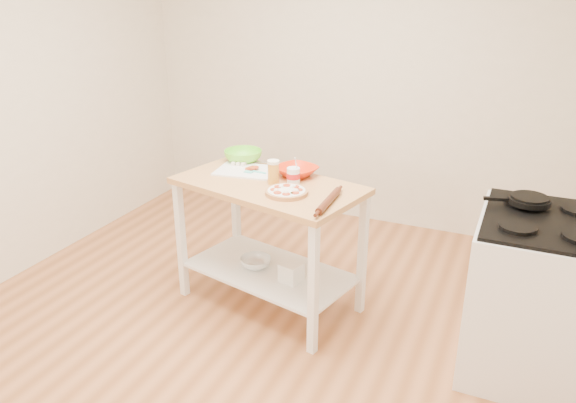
{
  "coord_description": "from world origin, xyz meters",
  "views": [
    {
      "loc": [
        1.47,
        -2.56,
        2.15
      ],
      "look_at": [
        0.09,
        0.58,
        0.77
      ],
      "focal_mm": 35.0,
      "sensor_mm": 36.0,
      "label": 1
    }
  ],
  "objects_px": {
    "pizza": "(287,191)",
    "cutting_board": "(246,170)",
    "orange_bowl": "(296,171)",
    "rolling_pin": "(329,201)",
    "knife": "(248,162)",
    "gas_stove": "(535,295)",
    "spatula": "(254,172)",
    "shelf_glass_bowl": "(256,262)",
    "shelf_bin": "(291,272)",
    "yogurt_tub": "(293,176)",
    "skillet": "(528,201)",
    "green_bowl": "(243,156)",
    "beer_pint": "(273,172)",
    "prep_island": "(269,218)"
  },
  "relations": [
    {
      "from": "knife",
      "to": "pizza",
      "type": "bearing_deg",
      "value": -56.23
    },
    {
      "from": "cutting_board",
      "to": "spatula",
      "type": "xyz_separation_m",
      "value": [
        0.08,
        -0.03,
        0.01
      ]
    },
    {
      "from": "pizza",
      "to": "shelf_bin",
      "type": "relative_size",
      "value": 2.06
    },
    {
      "from": "green_bowl",
      "to": "knife",
      "type": "bearing_deg",
      "value": -29.55
    },
    {
      "from": "knife",
      "to": "shelf_glass_bowl",
      "type": "distance_m",
      "value": 0.72
    },
    {
      "from": "spatula",
      "to": "green_bowl",
      "type": "height_order",
      "value": "green_bowl"
    },
    {
      "from": "pizza",
      "to": "cutting_board",
      "type": "relative_size",
      "value": 0.61
    },
    {
      "from": "knife",
      "to": "orange_bowl",
      "type": "distance_m",
      "value": 0.43
    },
    {
      "from": "skillet",
      "to": "yogurt_tub",
      "type": "xyz_separation_m",
      "value": [
        -1.41,
        -0.08,
        -0.02
      ]
    },
    {
      "from": "pizza",
      "to": "rolling_pin",
      "type": "height_order",
      "value": "same"
    },
    {
      "from": "orange_bowl",
      "to": "shelf_bin",
      "type": "height_order",
      "value": "orange_bowl"
    },
    {
      "from": "yogurt_tub",
      "to": "rolling_pin",
      "type": "relative_size",
      "value": 0.5
    },
    {
      "from": "orange_bowl",
      "to": "green_bowl",
      "type": "height_order",
      "value": "green_bowl"
    },
    {
      "from": "pizza",
      "to": "yogurt_tub",
      "type": "bearing_deg",
      "value": 101.42
    },
    {
      "from": "knife",
      "to": "shelf_bin",
      "type": "distance_m",
      "value": 0.87
    },
    {
      "from": "spatula",
      "to": "yogurt_tub",
      "type": "xyz_separation_m",
      "value": [
        0.31,
        -0.06,
        0.04
      ]
    },
    {
      "from": "pizza",
      "to": "shelf_bin",
      "type": "height_order",
      "value": "pizza"
    },
    {
      "from": "spatula",
      "to": "knife",
      "type": "distance_m",
      "value": 0.24
    },
    {
      "from": "skillet",
      "to": "green_bowl",
      "type": "height_order",
      "value": "skillet"
    },
    {
      "from": "shelf_bin",
      "to": "gas_stove",
      "type": "bearing_deg",
      "value": 2.69
    },
    {
      "from": "knife",
      "to": "orange_bowl",
      "type": "xyz_separation_m",
      "value": [
        0.42,
        -0.1,
        0.02
      ]
    },
    {
      "from": "spatula",
      "to": "shelf_bin",
      "type": "relative_size",
      "value": 1.19
    },
    {
      "from": "orange_bowl",
      "to": "rolling_pin",
      "type": "distance_m",
      "value": 0.54
    },
    {
      "from": "knife",
      "to": "gas_stove",
      "type": "bearing_deg",
      "value": -23.87
    },
    {
      "from": "pizza",
      "to": "spatula",
      "type": "distance_m",
      "value": 0.43
    },
    {
      "from": "shelf_glass_bowl",
      "to": "skillet",
      "type": "bearing_deg",
      "value": 4.89
    },
    {
      "from": "skillet",
      "to": "yogurt_tub",
      "type": "height_order",
      "value": "yogurt_tub"
    },
    {
      "from": "shelf_bin",
      "to": "skillet",
      "type": "bearing_deg",
      "value": 9.37
    },
    {
      "from": "skillet",
      "to": "shelf_bin",
      "type": "bearing_deg",
      "value": 174.32
    },
    {
      "from": "gas_stove",
      "to": "yogurt_tub",
      "type": "distance_m",
      "value": 1.6
    },
    {
      "from": "pizza",
      "to": "green_bowl",
      "type": "xyz_separation_m",
      "value": [
        -0.55,
        0.47,
        0.03
      ]
    },
    {
      "from": "prep_island",
      "to": "knife",
      "type": "distance_m",
      "value": 0.51
    },
    {
      "from": "skillet",
      "to": "shelf_glass_bowl",
      "type": "distance_m",
      "value": 1.8
    },
    {
      "from": "prep_island",
      "to": "green_bowl",
      "type": "bearing_deg",
      "value": 137.35
    },
    {
      "from": "rolling_pin",
      "to": "gas_stove",
      "type": "bearing_deg",
      "value": 8.43
    },
    {
      "from": "green_bowl",
      "to": "beer_pint",
      "type": "bearing_deg",
      "value": -39.83
    },
    {
      "from": "beer_pint",
      "to": "rolling_pin",
      "type": "relative_size",
      "value": 0.42
    },
    {
      "from": "gas_stove",
      "to": "beer_pint",
      "type": "distance_m",
      "value": 1.72
    },
    {
      "from": "orange_bowl",
      "to": "yogurt_tub",
      "type": "distance_m",
      "value": 0.15
    },
    {
      "from": "knife",
      "to": "shelf_glass_bowl",
      "type": "xyz_separation_m",
      "value": [
        0.2,
        -0.3,
        -0.62
      ]
    },
    {
      "from": "skillet",
      "to": "pizza",
      "type": "height_order",
      "value": "skillet"
    },
    {
      "from": "gas_stove",
      "to": "rolling_pin",
      "type": "distance_m",
      "value": 1.28
    },
    {
      "from": "orange_bowl",
      "to": "rolling_pin",
      "type": "height_order",
      "value": "orange_bowl"
    },
    {
      "from": "pizza",
      "to": "shelf_glass_bowl",
      "type": "height_order",
      "value": "pizza"
    },
    {
      "from": "rolling_pin",
      "to": "shelf_glass_bowl",
      "type": "xyz_separation_m",
      "value": [
        -0.59,
        0.19,
        -0.63
      ]
    },
    {
      "from": "green_bowl",
      "to": "rolling_pin",
      "type": "relative_size",
      "value": 0.73
    },
    {
      "from": "green_bowl",
      "to": "shelf_bin",
      "type": "distance_m",
      "value": 0.93
    },
    {
      "from": "green_bowl",
      "to": "gas_stove",
      "type": "bearing_deg",
      "value": -9.67
    },
    {
      "from": "beer_pint",
      "to": "skillet",
      "type": "bearing_deg",
      "value": 5.24
    },
    {
      "from": "pizza",
      "to": "shelf_bin",
      "type": "xyz_separation_m",
      "value": [
        0.01,
        0.05,
        -0.59
      ]
    }
  ]
}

